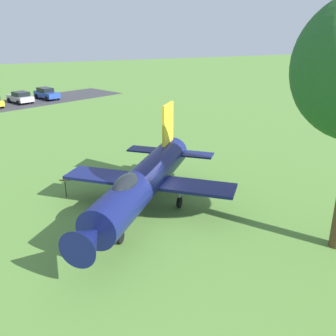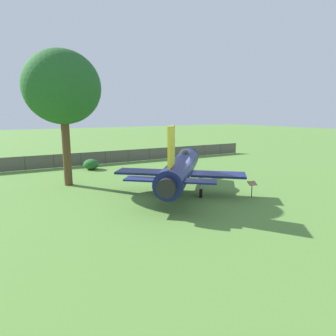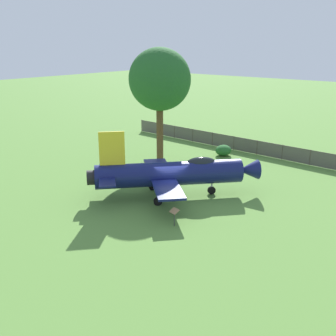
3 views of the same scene
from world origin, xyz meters
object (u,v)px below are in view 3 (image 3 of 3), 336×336
(display_jet, at_px, (174,173))
(info_plaque, at_px, (174,213))
(shade_tree, at_px, (160,80))
(shrub_near_fence, at_px, (223,150))

(display_jet, relative_size, info_plaque, 9.71)
(shade_tree, xyz_separation_m, shrub_near_fence, (-3.59, -5.64, -7.13))
(shrub_near_fence, relative_size, info_plaque, 1.51)
(shade_tree, distance_m, shrub_near_fence, 9.78)
(info_plaque, bearing_deg, shrub_near_fence, -68.32)
(display_jet, distance_m, shade_tree, 11.00)
(display_jet, xyz_separation_m, shade_tree, (6.79, -6.37, 5.86))
(display_jet, relative_size, shrub_near_fence, 6.44)
(shade_tree, height_order, shrub_near_fence, shade_tree)
(shrub_near_fence, height_order, info_plaque, info_plaque)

